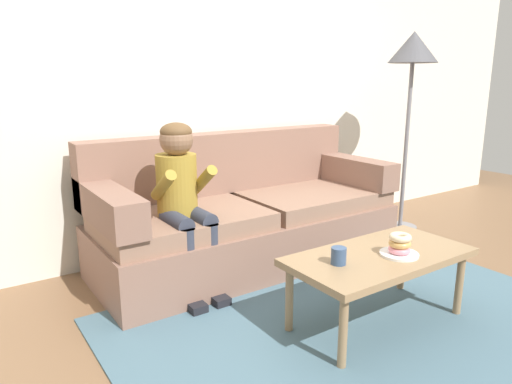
% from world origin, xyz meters
% --- Properties ---
extents(ground, '(10.00, 10.00, 0.00)m').
position_xyz_m(ground, '(0.00, 0.00, 0.00)').
color(ground, brown).
extents(wall_back, '(8.00, 0.10, 2.80)m').
position_xyz_m(wall_back, '(0.00, 1.40, 1.40)').
color(wall_back, silver).
rests_on(wall_back, ground).
extents(area_rug, '(2.69, 1.78, 0.01)m').
position_xyz_m(area_rug, '(0.00, -0.25, 0.01)').
color(area_rug, '#476675').
rests_on(area_rug, ground).
extents(couch, '(2.26, 0.90, 0.96)m').
position_xyz_m(couch, '(-0.02, 0.85, 0.34)').
color(couch, '#846051').
rests_on(couch, ground).
extents(coffee_table, '(1.06, 0.53, 0.42)m').
position_xyz_m(coffee_table, '(0.08, -0.36, 0.38)').
color(coffee_table, '#937551').
rests_on(coffee_table, ground).
extents(person_child, '(0.34, 0.58, 1.10)m').
position_xyz_m(person_child, '(-0.63, 0.64, 0.67)').
color(person_child, olive).
rests_on(person_child, ground).
extents(plate, '(0.21, 0.21, 0.01)m').
position_xyz_m(plate, '(0.15, -0.43, 0.43)').
color(plate, white).
rests_on(plate, coffee_table).
extents(donut, '(0.16, 0.16, 0.04)m').
position_xyz_m(donut, '(0.15, -0.43, 0.46)').
color(donut, pink).
rests_on(donut, plate).
extents(donut_second, '(0.14, 0.14, 0.04)m').
position_xyz_m(donut_second, '(0.15, -0.43, 0.49)').
color(donut_second, tan).
rests_on(donut_second, donut).
extents(donut_third, '(0.13, 0.13, 0.04)m').
position_xyz_m(donut_third, '(0.15, -0.43, 0.53)').
color(donut_third, beige).
rests_on(donut_third, donut_second).
extents(mug, '(0.08, 0.08, 0.09)m').
position_xyz_m(mug, '(-0.21, -0.34, 0.47)').
color(mug, '#334C72').
rests_on(mug, coffee_table).
extents(floor_lamp, '(0.42, 0.42, 1.76)m').
position_xyz_m(floor_lamp, '(1.60, 0.70, 1.51)').
color(floor_lamp, slate).
rests_on(floor_lamp, ground).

